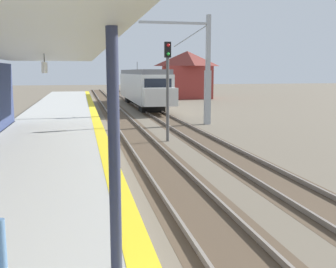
{
  "coord_description": "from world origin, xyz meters",
  "views": [
    {
      "loc": [
        -1.06,
        -1.86,
        3.7
      ],
      "look_at": [
        1.1,
        8.1,
        2.1
      ],
      "focal_mm": 42.84,
      "sensor_mm": 36.0,
      "label": 1
    }
  ],
  "objects": [
    {
      "name": "track_pair_middle",
      "position": [
        5.3,
        20.0,
        0.05
      ],
      "size": [
        2.34,
        120.0,
        0.16
      ],
      "color": "#4C3D2D",
      "rests_on": "ground"
    },
    {
      "name": "track_pair_nearest_platform",
      "position": [
        1.9,
        20.0,
        0.05
      ],
      "size": [
        2.34,
        120.0,
        0.16
      ],
      "color": "#4C3D2D",
      "rests_on": "ground"
    },
    {
      "name": "station_platform",
      "position": [
        -2.5,
        16.0,
        0.45
      ],
      "size": [
        5.0,
        80.0,
        0.91
      ],
      "color": "#A8A8A3",
      "rests_on": "ground"
    },
    {
      "name": "rail_signal_post",
      "position": [
        3.39,
        18.77,
        3.19
      ],
      "size": [
        0.32,
        0.34,
        5.2
      ],
      "color": "#4C4C4C",
      "rests_on": "ground"
    },
    {
      "name": "approaching_train",
      "position": [
        5.3,
        40.13,
        2.18
      ],
      "size": [
        2.93,
        19.6,
        4.76
      ],
      "color": "silver",
      "rests_on": "ground"
    },
    {
      "name": "catenary_pylon_far_side",
      "position": [
        7.28,
        24.98,
        3.6
      ],
      "size": [
        5.0,
        0.4,
        7.5
      ],
      "color": "#9EA3A8",
      "rests_on": "ground"
    },
    {
      "name": "distant_trackside_house",
      "position": [
        13.16,
        51.5,
        3.34
      ],
      "size": [
        6.6,
        5.28,
        6.4
      ],
      "color": "maroon",
      "rests_on": "ground"
    }
  ]
}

